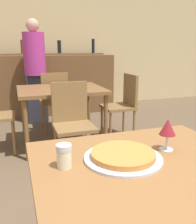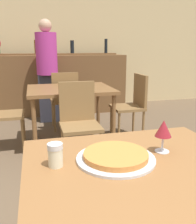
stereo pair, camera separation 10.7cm
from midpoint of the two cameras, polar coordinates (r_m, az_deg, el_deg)
The scene contains 13 objects.
wall_back at distance 5.30m, azimuth -9.78°, elevation 16.21°, with size 8.00×0.05×2.80m.
dining_table_near at distance 1.17m, azimuth 11.89°, elevation -15.32°, with size 0.99×0.84×0.73m.
dining_table_far at distance 3.15m, azimuth -5.41°, elevation 4.08°, with size 1.04×0.85×0.74m.
bar_counter at distance 4.84m, azimuth -8.81°, elevation 6.27°, with size 2.60×0.56×1.09m.
bar_back_shelf at distance 4.93m, azimuth -9.63°, elevation 13.27°, with size 2.39×0.24×0.30m.
chair_far_side_front at distance 2.61m, azimuth -3.22°, elevation -1.41°, with size 0.40×0.40×0.88m.
chair_far_side_back at distance 3.76m, azimuth -6.82°, elevation 3.44°, with size 0.40×0.40×0.88m.
chair_far_side_left at distance 3.17m, azimuth -20.66°, elevation 0.49°, with size 0.40×0.40×0.88m.
chair_far_side_right at distance 3.42m, azimuth 8.84°, elevation 2.24°, with size 0.40×0.40×0.88m.
pizza_tray at distance 1.15m, azimuth 6.78°, elevation -10.11°, with size 0.36×0.36×0.04m.
cheese_shaker at distance 1.08m, azimuth -6.90°, elevation -9.73°, with size 0.07×0.07×0.10m.
person_standing at distance 4.21m, azimuth -10.80°, elevation 9.84°, with size 0.34×0.34×1.66m.
wine_glass at distance 1.24m, azimuth 17.13°, elevation -3.86°, with size 0.08×0.08×0.16m.
Camera 2 is at (-0.42, -0.92, 1.23)m, focal length 40.00 mm.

